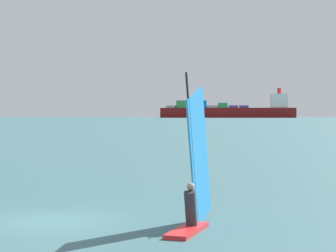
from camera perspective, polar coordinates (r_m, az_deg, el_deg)
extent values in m
plane|color=#386066|center=(20.10, -10.19, -8.36)|extent=(4000.00, 4000.00, 0.00)
cube|color=red|center=(17.84, 1.72, -9.35)|extent=(1.50, 2.45, 0.12)
cylinder|color=black|center=(18.03, 2.16, -2.13)|extent=(0.52, 1.15, 4.34)
cube|color=#268CD8|center=(18.79, 2.80, -2.83)|extent=(1.05, 2.46, 4.22)
cylinder|color=black|center=(18.38, 2.38, -5.57)|extent=(0.68, 1.57, 0.04)
cylinder|color=#2D2D33|center=(18.08, 2.04, -7.42)|extent=(0.50, 0.62, 1.05)
sphere|color=tan|center=(18.00, 2.04, -5.46)|extent=(0.22, 0.22, 0.22)
cube|color=maroon|center=(677.44, 5.39, 1.19)|extent=(143.93, 49.33, 10.49)
cube|color=silver|center=(678.71, 9.96, 2.24)|extent=(20.65, 22.42, 14.73)
cylinder|color=red|center=(679.01, 9.96, 3.12)|extent=(4.00, 4.00, 6.00)
cube|color=#59388C|center=(677.38, 6.83, 1.74)|extent=(13.64, 22.37, 2.60)
cube|color=#59388C|center=(677.40, 5.89, 1.74)|extent=(13.64, 22.37, 2.60)
cube|color=#2D8C47|center=(677.63, 4.96, 1.85)|extent=(13.64, 22.37, 5.20)
cube|color=#99999E|center=(677.99, 4.03, 1.74)|extent=(13.64, 22.37, 2.60)
cube|color=#1E66AD|center=(678.59, 3.10, 1.96)|extent=(13.64, 22.37, 7.80)
cube|color=red|center=(679.29, 2.17, 1.75)|extent=(13.64, 22.37, 2.60)
cube|color=#2D8C47|center=(680.25, 1.25, 1.96)|extent=(13.64, 22.37, 7.80)
cube|color=#99999E|center=(681.30, 0.33, 1.74)|extent=(13.64, 22.37, 2.60)
cube|color=#4C564C|center=(1316.88, -0.53, 1.92)|extent=(669.92, 271.79, 47.45)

